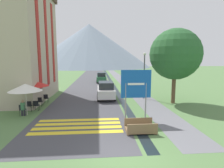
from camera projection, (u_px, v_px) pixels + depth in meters
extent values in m
plane|color=#517542|center=(106.00, 86.00, 27.24)|extent=(160.00, 160.00, 0.00)
cube|color=#424247|center=(92.00, 79.00, 36.92)|extent=(6.40, 60.00, 0.01)
cube|color=slate|center=(121.00, 79.00, 37.40)|extent=(2.20, 60.00, 0.01)
cube|color=black|center=(110.00, 79.00, 37.21)|extent=(0.60, 60.00, 0.00)
cube|color=yellow|center=(76.00, 133.00, 9.96)|extent=(5.44, 0.44, 0.01)
cube|color=yellow|center=(77.00, 128.00, 10.65)|extent=(5.44, 0.44, 0.01)
cube|color=yellow|center=(79.00, 124.00, 11.35)|extent=(5.44, 0.44, 0.01)
cube|color=yellow|center=(80.00, 120.00, 12.04)|extent=(5.44, 0.44, 0.01)
cone|color=slate|center=(89.00, 46.00, 95.81)|extent=(66.27, 66.27, 23.24)
cube|color=tan|center=(17.00, 41.00, 17.78)|extent=(5.80, 9.18, 11.95)
cube|color=maroon|center=(38.00, 39.00, 15.52)|extent=(0.06, 0.70, 8.97)
cube|color=maroon|center=(47.00, 42.00, 18.01)|extent=(0.06, 0.70, 8.97)
cube|color=maroon|center=(53.00, 44.00, 20.50)|extent=(0.06, 0.70, 8.97)
cylinder|color=gray|center=(126.00, 102.00, 11.82)|extent=(0.10, 0.10, 2.57)
cylinder|color=gray|center=(146.00, 102.00, 11.92)|extent=(0.10, 0.10, 2.57)
cube|color=#1451AD|center=(136.00, 84.00, 11.68)|extent=(2.04, 0.05, 1.88)
cube|color=white|center=(136.00, 84.00, 11.65)|extent=(1.12, 0.02, 0.14)
cube|color=brown|center=(140.00, 129.00, 10.09)|extent=(1.70, 1.10, 0.12)
cube|color=brown|center=(143.00, 128.00, 9.55)|extent=(1.70, 0.08, 0.45)
cube|color=brown|center=(138.00, 121.00, 10.55)|extent=(1.70, 0.08, 0.45)
cube|color=brown|center=(127.00, 131.00, 10.04)|extent=(0.16, 0.99, 0.08)
cube|color=brown|center=(153.00, 131.00, 10.16)|extent=(0.16, 0.99, 0.08)
cube|color=silver|center=(106.00, 92.00, 18.66)|extent=(1.76, 4.09, 0.84)
cube|color=#23282D|center=(106.00, 85.00, 18.35)|extent=(1.49, 2.25, 0.68)
cylinder|color=black|center=(98.00, 93.00, 19.90)|extent=(0.18, 0.60, 0.60)
cylinder|color=black|center=(113.00, 93.00, 20.04)|extent=(0.18, 0.60, 0.60)
cylinder|color=black|center=(98.00, 98.00, 17.40)|extent=(0.18, 0.60, 0.60)
cylinder|color=black|center=(115.00, 98.00, 17.53)|extent=(0.18, 0.60, 0.60)
cube|color=#28663D|center=(101.00, 78.00, 32.05)|extent=(1.68, 4.37, 0.84)
cube|color=#23282D|center=(101.00, 74.00, 31.73)|extent=(1.43, 2.40, 0.68)
cylinder|color=black|center=(97.00, 80.00, 33.38)|extent=(0.18, 0.60, 0.60)
cylinder|color=black|center=(105.00, 80.00, 33.51)|extent=(0.18, 0.60, 0.60)
cylinder|color=black|center=(97.00, 82.00, 30.71)|extent=(0.18, 0.60, 0.60)
cylinder|color=black|center=(106.00, 81.00, 30.83)|extent=(0.18, 0.60, 0.60)
cube|color=black|center=(23.00, 109.00, 13.01)|extent=(0.40, 0.40, 0.04)
cube|color=black|center=(22.00, 108.00, 12.80)|extent=(0.40, 0.04, 0.40)
cylinder|color=black|center=(22.00, 112.00, 13.19)|extent=(0.03, 0.03, 0.45)
cylinder|color=black|center=(27.00, 112.00, 13.22)|extent=(0.03, 0.03, 0.45)
cylinder|color=black|center=(20.00, 113.00, 12.86)|extent=(0.03, 0.03, 0.45)
cylinder|color=black|center=(25.00, 113.00, 12.88)|extent=(0.03, 0.03, 0.45)
cube|color=black|center=(37.00, 105.00, 14.22)|extent=(0.40, 0.40, 0.04)
cube|color=black|center=(36.00, 103.00, 14.02)|extent=(0.40, 0.04, 0.40)
cylinder|color=black|center=(35.00, 107.00, 14.41)|extent=(0.03, 0.03, 0.45)
cylinder|color=black|center=(40.00, 107.00, 14.44)|extent=(0.03, 0.03, 0.45)
cylinder|color=black|center=(34.00, 108.00, 14.07)|extent=(0.03, 0.03, 0.45)
cylinder|color=black|center=(38.00, 108.00, 14.10)|extent=(0.03, 0.03, 0.45)
cube|color=black|center=(40.00, 101.00, 15.52)|extent=(0.40, 0.40, 0.04)
cube|color=black|center=(39.00, 100.00, 15.31)|extent=(0.40, 0.04, 0.40)
cylinder|color=black|center=(39.00, 103.00, 15.70)|extent=(0.03, 0.03, 0.45)
cylinder|color=black|center=(43.00, 103.00, 15.73)|extent=(0.03, 0.03, 0.45)
cylinder|color=black|center=(38.00, 104.00, 15.37)|extent=(0.03, 0.03, 0.45)
cylinder|color=black|center=(42.00, 104.00, 15.40)|extent=(0.03, 0.03, 0.45)
cube|color=black|center=(30.00, 106.00, 14.08)|extent=(0.40, 0.40, 0.04)
cube|color=black|center=(29.00, 104.00, 13.88)|extent=(0.40, 0.04, 0.40)
cylinder|color=black|center=(28.00, 108.00, 14.27)|extent=(0.03, 0.03, 0.45)
cylinder|color=black|center=(33.00, 108.00, 14.29)|extent=(0.03, 0.03, 0.45)
cylinder|color=black|center=(27.00, 109.00, 13.93)|extent=(0.03, 0.03, 0.45)
cylinder|color=black|center=(31.00, 109.00, 13.96)|extent=(0.03, 0.03, 0.45)
cube|color=black|center=(46.00, 98.00, 16.82)|extent=(0.40, 0.40, 0.04)
cube|color=black|center=(46.00, 97.00, 16.61)|extent=(0.40, 0.04, 0.40)
cylinder|color=black|center=(45.00, 100.00, 17.01)|extent=(0.03, 0.03, 0.45)
cylinder|color=black|center=(49.00, 100.00, 17.03)|extent=(0.03, 0.03, 0.45)
cylinder|color=black|center=(44.00, 101.00, 16.67)|extent=(0.03, 0.03, 0.45)
cylinder|color=black|center=(48.00, 101.00, 16.70)|extent=(0.03, 0.03, 0.45)
cylinder|color=#B7B2A8|center=(26.00, 101.00, 12.98)|extent=(0.06, 0.06, 2.21)
cone|color=silver|center=(25.00, 87.00, 12.84)|extent=(2.37, 2.37, 0.54)
cylinder|color=#B7B2A8|center=(35.00, 94.00, 15.46)|extent=(0.06, 0.06, 2.15)
cone|color=red|center=(34.00, 84.00, 15.32)|extent=(2.49, 2.49, 0.45)
cylinder|color=#282833|center=(22.00, 113.00, 12.93)|extent=(0.14, 0.14, 0.46)
cylinder|color=#282833|center=(25.00, 113.00, 12.94)|extent=(0.14, 0.14, 0.46)
cylinder|color=#386B47|center=(23.00, 106.00, 12.87)|extent=(0.32, 0.32, 0.53)
sphere|color=#9E755B|center=(23.00, 101.00, 12.82)|extent=(0.22, 0.22, 0.22)
cylinder|color=#282833|center=(30.00, 106.00, 14.78)|extent=(0.14, 0.14, 0.46)
cylinder|color=#282833|center=(32.00, 106.00, 14.79)|extent=(0.14, 0.14, 0.46)
cylinder|color=navy|center=(30.00, 100.00, 14.71)|extent=(0.32, 0.32, 0.56)
sphere|color=#9E755B|center=(30.00, 96.00, 14.66)|extent=(0.22, 0.22, 0.22)
cylinder|color=#515156|center=(144.00, 77.00, 18.45)|extent=(0.12, 0.12, 4.59)
sphere|color=silver|center=(145.00, 54.00, 18.11)|extent=(0.28, 0.28, 0.28)
cylinder|color=brown|center=(173.00, 90.00, 16.58)|extent=(0.36, 0.36, 2.63)
sphere|color=#285B2D|center=(175.00, 54.00, 16.12)|extent=(4.69, 4.69, 4.69)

